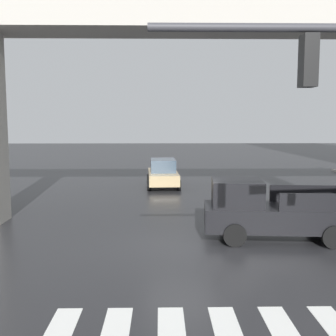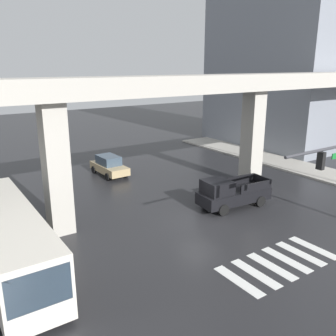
{
  "view_description": "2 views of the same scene",
  "coord_description": "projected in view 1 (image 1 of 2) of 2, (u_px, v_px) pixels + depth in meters",
  "views": [
    {
      "loc": [
        -0.77,
        -13.61,
        4.13
      ],
      "look_at": [
        -0.44,
        3.87,
        2.11
      ],
      "focal_mm": 44.73,
      "sensor_mm": 36.0,
      "label": 1
    },
    {
      "loc": [
        -13.3,
        -16.21,
        9.38
      ],
      "look_at": [
        0.19,
        3.87,
        2.43
      ],
      "focal_mm": 38.57,
      "sensor_mm": 36.0,
      "label": 2
    }
  ],
  "objects": [
    {
      "name": "ground_plane",
      "position": [
        183.0,
        244.0,
        14.01
      ],
      "size": [
        120.0,
        120.0,
        0.0
      ],
      "primitive_type": "plane",
      "color": "#232326"
    },
    {
      "name": "elevated_overpass",
      "position": [
        180.0,
        31.0,
        16.34
      ],
      "size": [
        58.16,
        2.52,
        8.72
      ],
      "color": "#ADA89E",
      "rests_on": "ground"
    },
    {
      "name": "pickup_truck",
      "position": [
        270.0,
        211.0,
        14.44
      ],
      "size": [
        5.24,
        2.41,
        2.08
      ],
      "color": "black",
      "rests_on": "ground"
    },
    {
      "name": "sedan_tan",
      "position": [
        163.0,
        173.0,
        25.78
      ],
      "size": [
        2.09,
        4.37,
        1.72
      ],
      "color": "tan",
      "rests_on": "ground"
    }
  ]
}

